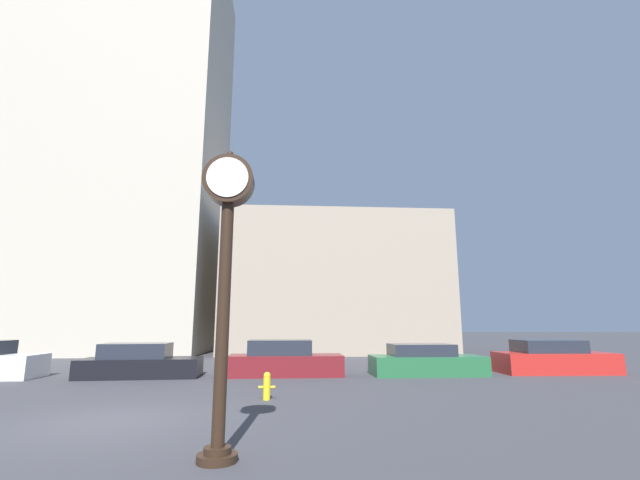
{
  "coord_description": "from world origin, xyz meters",
  "views": [
    {
      "loc": [
        3.81,
        -10.04,
        2.06
      ],
      "look_at": [
        5.3,
        10.8,
        6.17
      ],
      "focal_mm": 24.0,
      "sensor_mm": 36.0,
      "label": 1
    }
  ],
  "objects_px": {
    "car_red": "(553,359)",
    "car_black": "(140,363)",
    "car_maroon": "(284,361)",
    "street_clock": "(226,254)",
    "fire_hydrant_near": "(267,386)",
    "car_green": "(426,362)"
  },
  "relations": [
    {
      "from": "car_red",
      "to": "car_black",
      "type": "bearing_deg",
      "value": -177.22
    },
    {
      "from": "car_black",
      "to": "car_maroon",
      "type": "height_order",
      "value": "car_maroon"
    },
    {
      "from": "car_black",
      "to": "car_maroon",
      "type": "relative_size",
      "value": 1.0
    },
    {
      "from": "street_clock",
      "to": "car_black",
      "type": "height_order",
      "value": "street_clock"
    },
    {
      "from": "street_clock",
      "to": "fire_hydrant_near",
      "type": "distance_m",
      "value": 6.11
    },
    {
      "from": "car_black",
      "to": "fire_hydrant_near",
      "type": "bearing_deg",
      "value": -49.31
    },
    {
      "from": "car_green",
      "to": "fire_hydrant_near",
      "type": "xyz_separation_m",
      "value": [
        -6.24,
        -5.39,
        -0.15
      ]
    },
    {
      "from": "street_clock",
      "to": "car_maroon",
      "type": "height_order",
      "value": "street_clock"
    },
    {
      "from": "fire_hydrant_near",
      "to": "car_red",
      "type": "bearing_deg",
      "value": 25.52
    },
    {
      "from": "car_black",
      "to": "car_maroon",
      "type": "bearing_deg",
      "value": -2.06
    },
    {
      "from": "car_black",
      "to": "car_green",
      "type": "relative_size",
      "value": 1.01
    },
    {
      "from": "car_maroon",
      "to": "fire_hydrant_near",
      "type": "bearing_deg",
      "value": -93.92
    },
    {
      "from": "street_clock",
      "to": "fire_hydrant_near",
      "type": "relative_size",
      "value": 6.75
    },
    {
      "from": "car_red",
      "to": "fire_hydrant_near",
      "type": "bearing_deg",
      "value": -152.42
    },
    {
      "from": "car_black",
      "to": "street_clock",
      "type": "bearing_deg",
      "value": -69.41
    },
    {
      "from": "car_black",
      "to": "car_maroon",
      "type": "xyz_separation_m",
      "value": [
        5.69,
        0.12,
        0.05
      ]
    },
    {
      "from": "street_clock",
      "to": "car_green",
      "type": "xyz_separation_m",
      "value": [
        6.71,
        10.78,
        -2.68
      ]
    },
    {
      "from": "car_maroon",
      "to": "car_red",
      "type": "bearing_deg",
      "value": 0.82
    },
    {
      "from": "car_maroon",
      "to": "fire_hydrant_near",
      "type": "distance_m",
      "value": 5.61
    },
    {
      "from": "car_green",
      "to": "car_red",
      "type": "distance_m",
      "value": 5.69
    },
    {
      "from": "car_green",
      "to": "car_red",
      "type": "bearing_deg",
      "value": 2.47
    },
    {
      "from": "car_green",
      "to": "car_red",
      "type": "xyz_separation_m",
      "value": [
        5.68,
        0.3,
        0.06
      ]
    }
  ]
}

